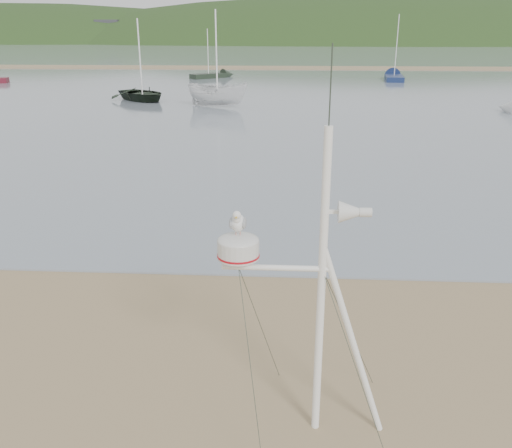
# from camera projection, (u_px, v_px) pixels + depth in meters

# --- Properties ---
(ground) EXTENTS (560.00, 560.00, 0.00)m
(ground) POSITION_uv_depth(u_px,v_px,m) (81.00, 384.00, 8.35)
(ground) COLOR #866E4D
(ground) RESTS_ON ground
(water) EXTENTS (560.00, 256.00, 0.04)m
(water) POSITION_uv_depth(u_px,v_px,m) (277.00, 51.00, 132.22)
(water) COLOR slate
(water) RESTS_ON ground
(sandbar) EXTENTS (560.00, 7.00, 0.07)m
(sandbar) POSITION_uv_depth(u_px,v_px,m) (267.00, 68.00, 74.02)
(sandbar) COLOR #866E4D
(sandbar) RESTS_ON water
(hill_ridge) EXTENTS (620.00, 180.00, 80.00)m
(hill_ridge) POSITION_uv_depth(u_px,v_px,m) (325.00, 89.00, 234.56)
(hill_ridge) COLOR #1D3315
(hill_ridge) RESTS_ON ground
(far_cottages) EXTENTS (294.40, 6.30, 8.00)m
(far_cottages) POSITION_uv_depth(u_px,v_px,m) (290.00, 32.00, 190.75)
(far_cottages) COLOR silver
(far_cottages) RESTS_ON ground
(mast_rig) EXTENTS (2.23, 2.38, 5.04)m
(mast_rig) POSITION_uv_depth(u_px,v_px,m) (314.00, 352.00, 7.02)
(mast_rig) COLOR white
(mast_rig) RESTS_ON ground
(boat_dark) EXTENTS (3.11, 3.22, 4.86)m
(boat_dark) POSITION_uv_depth(u_px,v_px,m) (141.00, 67.00, 39.84)
(boat_dark) COLOR black
(boat_dark) RESTS_ON water
(boat_white) EXTENTS (2.10, 2.07, 4.40)m
(boat_white) POSITION_uv_depth(u_px,v_px,m) (217.00, 74.00, 36.77)
(boat_white) COLOR silver
(boat_white) RESTS_ON water
(sailboat_blue_far) EXTENTS (2.55, 7.28, 7.08)m
(sailboat_blue_far) POSITION_uv_depth(u_px,v_px,m) (393.00, 76.00, 58.19)
(sailboat_blue_far) COLOR #15234C
(sailboat_blue_far) RESTS_ON ground
(sailboat_dark_mid) EXTENTS (4.92, 4.67, 5.48)m
(sailboat_dark_mid) POSITION_uv_depth(u_px,v_px,m) (218.00, 75.00, 59.63)
(sailboat_dark_mid) COLOR black
(sailboat_dark_mid) RESTS_ON ground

